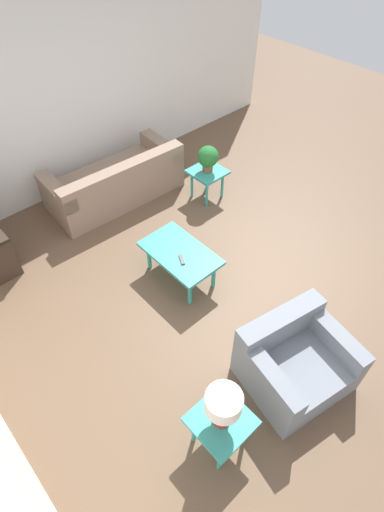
% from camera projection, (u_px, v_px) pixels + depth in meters
% --- Properties ---
extents(ground_plane, '(14.00, 14.00, 0.00)m').
position_uv_depth(ground_plane, '(238.00, 273.00, 5.06)').
color(ground_plane, brown).
extents(wall_right, '(0.12, 7.20, 2.70)m').
position_uv_depth(wall_right, '(87.00, 90.00, 5.63)').
color(wall_right, white).
rests_on(wall_right, ground_plane).
extents(sofa, '(0.97, 2.01, 0.72)m').
position_uv_depth(sofa, '(116.00, 183.00, 5.91)').
color(sofa, gray).
rests_on(sofa, ground_plane).
extents(armchair, '(1.02, 1.10, 0.72)m').
position_uv_depth(armchair, '(294.00, 361.00, 3.89)').
color(armchair, slate).
rests_on(armchair, ground_plane).
extents(coffee_table, '(0.96, 0.58, 0.43)m').
position_uv_depth(coffee_table, '(180.00, 255.00, 4.74)').
color(coffee_table, teal).
rests_on(coffee_table, ground_plane).
extents(side_table_plant, '(0.48, 0.48, 0.46)m').
position_uv_depth(side_table_plant, '(207.00, 175.00, 5.85)').
color(side_table_plant, teal).
rests_on(side_table_plant, ground_plane).
extents(side_table_lamp, '(0.48, 0.48, 0.46)m').
position_uv_depth(side_table_lamp, '(221.00, 424.00, 3.38)').
color(side_table_lamp, teal).
rests_on(side_table_lamp, ground_plane).
extents(potted_plant, '(0.30, 0.30, 0.39)m').
position_uv_depth(potted_plant, '(208.00, 157.00, 5.63)').
color(potted_plant, brown).
rests_on(potted_plant, side_table_plant).
extents(table_lamp, '(0.30, 0.30, 0.44)m').
position_uv_depth(table_lamp, '(223.00, 405.00, 3.11)').
color(table_lamp, red).
rests_on(table_lamp, side_table_lamp).
extents(remote_control, '(0.16, 0.11, 0.02)m').
position_uv_depth(remote_control, '(182.00, 259.00, 4.61)').
color(remote_control, '#4C4C51').
rests_on(remote_control, coffee_table).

